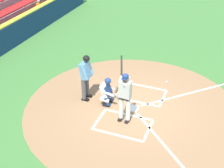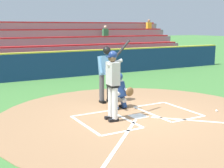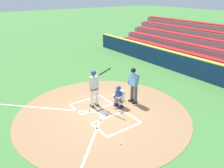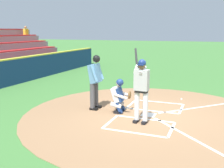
{
  "view_description": "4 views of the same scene",
  "coord_description": "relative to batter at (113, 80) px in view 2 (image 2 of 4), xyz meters",
  "views": [
    {
      "loc": [
        9.39,
        2.85,
        6.94
      ],
      "look_at": [
        0.27,
        -0.72,
        1.05
      ],
      "focal_mm": 51.83,
      "sensor_mm": 36.0,
      "label": 1
    },
    {
      "loc": [
        4.74,
        6.92,
        2.5
      ],
      "look_at": [
        0.51,
        -0.6,
        0.88
      ],
      "focal_mm": 49.49,
      "sensor_mm": 36.0,
      "label": 2
    },
    {
      "loc": [
        -7.55,
        4.93,
        5.28
      ],
      "look_at": [
        0.38,
        -0.79,
        1.15
      ],
      "focal_mm": 35.57,
      "sensor_mm": 36.0,
      "label": 3
    },
    {
      "loc": [
        8.02,
        1.89,
        2.67
      ],
      "look_at": [
        -0.02,
        -1.27,
        0.92
      ],
      "focal_mm": 42.71,
      "sensor_mm": 36.0,
      "label": 4
    }
  ],
  "objects": [
    {
      "name": "ground_plane",
      "position": [
        -0.79,
        0.05,
        -1.1
      ],
      "size": [
        120.0,
        120.0,
        0.0
      ],
      "primitive_type": "plane",
      "color": "#427A38"
    },
    {
      "name": "home_plate_and_chalk",
      "position": [
        -0.79,
        0.93,
        -1.08
      ],
      "size": [
        7.93,
        4.91,
        0.01
      ],
      "color": "white",
      "rests_on": "dirt_circle"
    },
    {
      "name": "catcher",
      "position": [
        -0.73,
        -0.92,
        -0.51
      ],
      "size": [
        0.62,
        0.61,
        1.13
      ],
      "color": "black",
      "rests_on": "ground"
    },
    {
      "name": "baseball",
      "position": [
        -3.07,
        0.8,
        -1.06
      ],
      "size": [
        0.07,
        0.07,
        0.07
      ],
      "primitive_type": "sphere",
      "color": "white",
      "rests_on": "ground"
    },
    {
      "name": "batter",
      "position": [
        0.0,
        0.0,
        0.0
      ],
      "size": [
        0.97,
        0.66,
        2.13
      ],
      "color": "white",
      "rests_on": "ground"
    },
    {
      "name": "backstop_wall",
      "position": [
        -0.79,
        -7.45,
        -0.45
      ],
      "size": [
        22.0,
        0.36,
        1.31
      ],
      "color": "navy",
      "rests_on": "ground"
    },
    {
      "name": "plate_umpire",
      "position": [
        -0.76,
        -1.81,
        -0.02
      ],
      "size": [
        0.59,
        0.41,
        1.86
      ],
      "color": "#4C4C51",
      "rests_on": "ground"
    },
    {
      "name": "bleacher_stand",
      "position": [
        -0.79,
        -11.28,
        -0.1
      ],
      "size": [
        20.0,
        5.1,
        3.0
      ],
      "color": "gray",
      "rests_on": "ground"
    },
    {
      "name": "dirt_circle",
      "position": [
        -0.79,
        0.05,
        -1.09
      ],
      "size": [
        8.0,
        8.0,
        0.01
      ],
      "primitive_type": "cylinder",
      "color": "#99704C",
      "rests_on": "ground"
    }
  ]
}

